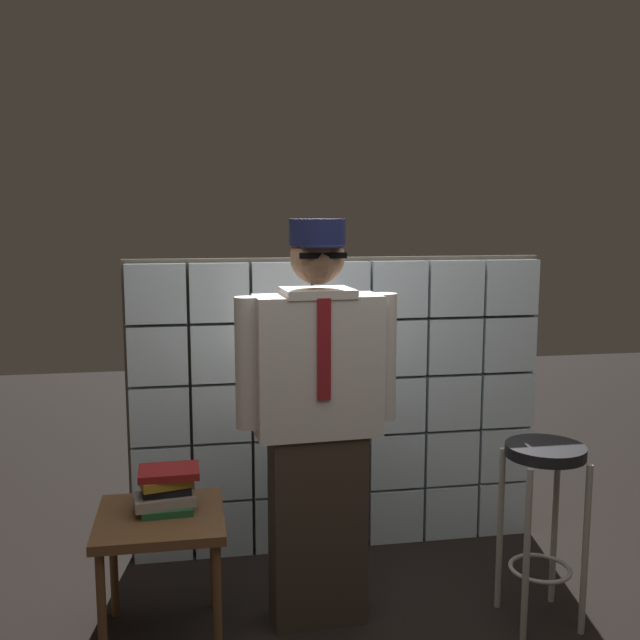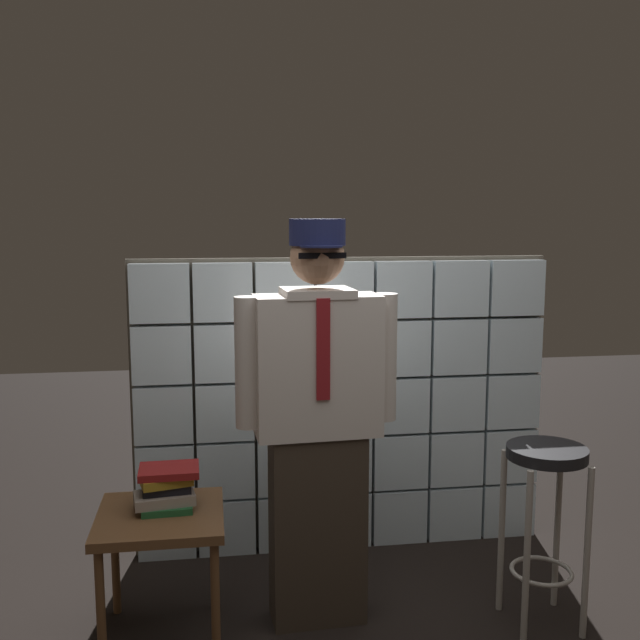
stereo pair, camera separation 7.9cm
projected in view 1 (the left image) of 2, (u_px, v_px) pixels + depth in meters
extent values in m
cube|color=silver|center=(164.00, 532.00, 3.78)|extent=(0.30, 0.08, 0.30)
cube|color=silver|center=(224.00, 527.00, 3.83)|extent=(0.30, 0.08, 0.30)
cube|color=silver|center=(283.00, 523.00, 3.89)|extent=(0.30, 0.08, 0.30)
cube|color=silver|center=(340.00, 519.00, 3.94)|extent=(0.30, 0.08, 0.30)
cube|color=silver|center=(395.00, 515.00, 3.99)|extent=(0.30, 0.08, 0.30)
cube|color=silver|center=(449.00, 511.00, 4.05)|extent=(0.30, 0.08, 0.30)
cube|color=silver|center=(502.00, 507.00, 4.10)|extent=(0.30, 0.08, 0.30)
cube|color=silver|center=(162.00, 474.00, 3.74)|extent=(0.30, 0.08, 0.30)
cube|color=silver|center=(223.00, 471.00, 3.79)|extent=(0.30, 0.08, 0.30)
cube|color=silver|center=(282.00, 467.00, 3.84)|extent=(0.30, 0.08, 0.30)
cube|color=silver|center=(340.00, 464.00, 3.90)|extent=(0.30, 0.08, 0.30)
cube|color=silver|center=(396.00, 460.00, 3.95)|extent=(0.30, 0.08, 0.30)
cube|color=silver|center=(451.00, 457.00, 4.00)|extent=(0.30, 0.08, 0.30)
cube|color=silver|center=(504.00, 454.00, 4.06)|extent=(0.30, 0.08, 0.30)
cube|color=silver|center=(160.00, 416.00, 3.69)|extent=(0.30, 0.08, 0.30)
cube|color=silver|center=(222.00, 413.00, 3.74)|extent=(0.30, 0.08, 0.30)
cube|color=silver|center=(282.00, 410.00, 3.80)|extent=(0.30, 0.08, 0.30)
cube|color=silver|center=(340.00, 407.00, 3.85)|extent=(0.30, 0.08, 0.30)
cube|color=silver|center=(397.00, 405.00, 3.90)|extent=(0.30, 0.08, 0.30)
cube|color=silver|center=(452.00, 402.00, 3.96)|extent=(0.30, 0.08, 0.30)
cube|color=silver|center=(506.00, 400.00, 4.01)|extent=(0.30, 0.08, 0.30)
cube|color=silver|center=(158.00, 355.00, 3.65)|extent=(0.30, 0.08, 0.30)
cube|color=silver|center=(220.00, 353.00, 3.70)|extent=(0.30, 0.08, 0.30)
cube|color=silver|center=(281.00, 351.00, 3.75)|extent=(0.30, 0.08, 0.30)
cube|color=silver|center=(340.00, 349.00, 3.81)|extent=(0.30, 0.08, 0.30)
cube|color=silver|center=(398.00, 348.00, 3.86)|extent=(0.30, 0.08, 0.30)
cube|color=silver|center=(454.00, 346.00, 3.91)|extent=(0.30, 0.08, 0.30)
cube|color=silver|center=(508.00, 344.00, 3.97)|extent=(0.30, 0.08, 0.30)
cube|color=silver|center=(156.00, 294.00, 3.60)|extent=(0.30, 0.08, 0.30)
cube|color=silver|center=(219.00, 292.00, 3.65)|extent=(0.30, 0.08, 0.30)
cube|color=silver|center=(281.00, 291.00, 3.71)|extent=(0.30, 0.08, 0.30)
cube|color=silver|center=(341.00, 290.00, 3.76)|extent=(0.30, 0.08, 0.30)
cube|color=silver|center=(399.00, 289.00, 3.82)|extent=(0.30, 0.08, 0.30)
cube|color=silver|center=(455.00, 288.00, 3.87)|extent=(0.30, 0.08, 0.30)
cube|color=silver|center=(510.00, 287.00, 3.92)|extent=(0.30, 0.08, 0.30)
cube|color=#5B5447|center=(338.00, 405.00, 3.90)|extent=(2.20, 0.02, 1.58)
cube|color=#382D23|center=(317.00, 527.00, 3.19)|extent=(0.42, 0.23, 0.85)
cube|color=silver|center=(317.00, 365.00, 3.09)|extent=(0.54, 0.26, 0.60)
cube|color=maroon|center=(324.00, 350.00, 2.96)|extent=(0.06, 0.01, 0.42)
cube|color=silver|center=(317.00, 293.00, 3.04)|extent=(0.30, 0.26, 0.04)
sphere|color=#A87A5B|center=(317.00, 257.00, 3.02)|extent=(0.23, 0.23, 0.23)
ellipsoid|color=black|center=(320.00, 268.00, 2.98)|extent=(0.15, 0.09, 0.10)
cube|color=black|center=(323.00, 256.00, 2.92)|extent=(0.20, 0.02, 0.02)
cylinder|color=#191E47|center=(322.00, 246.00, 2.93)|extent=(0.18, 0.18, 0.01)
cylinder|color=#191E47|center=(317.00, 232.00, 3.00)|extent=(0.23, 0.23, 0.11)
cylinder|color=silver|center=(384.00, 357.00, 3.15)|extent=(0.11, 0.11, 0.55)
cylinder|color=silver|center=(248.00, 363.00, 3.01)|extent=(0.11, 0.11, 0.55)
cylinder|color=black|center=(545.00, 451.00, 3.12)|extent=(0.34, 0.34, 0.05)
torus|color=#A59E93|center=(540.00, 568.00, 3.20)|extent=(0.27, 0.27, 0.02)
cylinder|color=#A59E93|center=(527.00, 556.00, 3.03)|extent=(0.03, 0.03, 0.75)
cylinder|color=#A59E93|center=(585.00, 550.00, 3.07)|extent=(0.03, 0.03, 0.75)
cylinder|color=#A59E93|center=(500.00, 529.00, 3.29)|extent=(0.03, 0.03, 0.75)
cylinder|color=#A59E93|center=(555.00, 524.00, 3.33)|extent=(0.03, 0.03, 0.75)
cube|color=brown|center=(160.00, 519.00, 3.01)|extent=(0.52, 0.52, 0.04)
cylinder|color=brown|center=(102.00, 614.00, 2.80)|extent=(0.04, 0.04, 0.51)
cylinder|color=brown|center=(217.00, 604.00, 2.88)|extent=(0.04, 0.04, 0.51)
cylinder|color=brown|center=(114.00, 561.00, 3.23)|extent=(0.04, 0.04, 0.51)
cylinder|color=brown|center=(214.00, 553.00, 3.31)|extent=(0.04, 0.04, 0.51)
cube|color=#1E592D|center=(167.00, 507.00, 3.05)|extent=(0.22, 0.19, 0.03)
cube|color=gray|center=(164.00, 500.00, 3.04)|extent=(0.27, 0.19, 0.04)
cube|color=black|center=(166.00, 489.00, 3.05)|extent=(0.21, 0.15, 0.03)
cube|color=olive|center=(166.00, 481.00, 3.04)|extent=(0.23, 0.18, 0.04)
cube|color=maroon|center=(169.00, 472.00, 3.05)|extent=(0.25, 0.19, 0.03)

